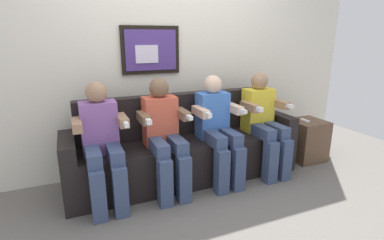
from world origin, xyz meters
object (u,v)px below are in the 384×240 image
(couch, at_px, (186,151))
(person_rightmost, at_px, (264,120))
(person_left_center, at_px, (164,132))
(person_leftmost, at_px, (102,140))
(person_right_center, at_px, (217,126))
(spare_remote_on_table, at_px, (305,120))
(side_table_right, at_px, (306,140))

(couch, relative_size, person_rightmost, 2.20)
(couch, height_order, person_left_center, person_left_center)
(person_leftmost, bearing_deg, person_right_center, -0.02)
(person_rightmost, bearing_deg, spare_remote_on_table, 5.14)
(person_right_center, relative_size, side_table_right, 2.22)
(couch, relative_size, spare_remote_on_table, 18.84)
(person_leftmost, height_order, person_rightmost, same)
(person_right_center, bearing_deg, person_leftmost, 179.98)
(person_left_center, xyz_separation_m, person_rightmost, (1.15, 0.00, 0.00))
(side_table_right, distance_m, spare_remote_on_table, 0.27)
(couch, xyz_separation_m, person_left_center, (-0.29, -0.17, 0.29))
(person_leftmost, relative_size, person_rightmost, 1.00)
(person_right_center, bearing_deg, spare_remote_on_table, 2.74)
(person_leftmost, bearing_deg, spare_remote_on_table, 1.40)
(person_rightmost, height_order, spare_remote_on_table, person_rightmost)
(person_leftmost, distance_m, person_left_center, 0.57)
(person_right_center, bearing_deg, person_left_center, 180.00)
(side_table_right, height_order, spare_remote_on_table, spare_remote_on_table)
(couch, bearing_deg, person_right_center, -30.42)
(person_left_center, relative_size, side_table_right, 2.22)
(person_right_center, bearing_deg, person_rightmost, 0.00)
(person_left_center, xyz_separation_m, person_right_center, (0.58, 0.00, 0.00))
(person_leftmost, xyz_separation_m, side_table_right, (2.44, 0.06, -0.36))
(spare_remote_on_table, bearing_deg, person_rightmost, -174.86)
(person_right_center, height_order, side_table_right, person_right_center)
(person_left_center, relative_size, person_right_center, 1.00)
(person_left_center, height_order, spare_remote_on_table, person_left_center)
(couch, distance_m, person_rightmost, 0.93)
(person_leftmost, xyz_separation_m, person_rightmost, (1.73, -0.00, 0.00))
(couch, height_order, person_leftmost, person_leftmost)
(couch, relative_size, side_table_right, 4.90)
(couch, xyz_separation_m, person_leftmost, (-0.86, -0.17, 0.29))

